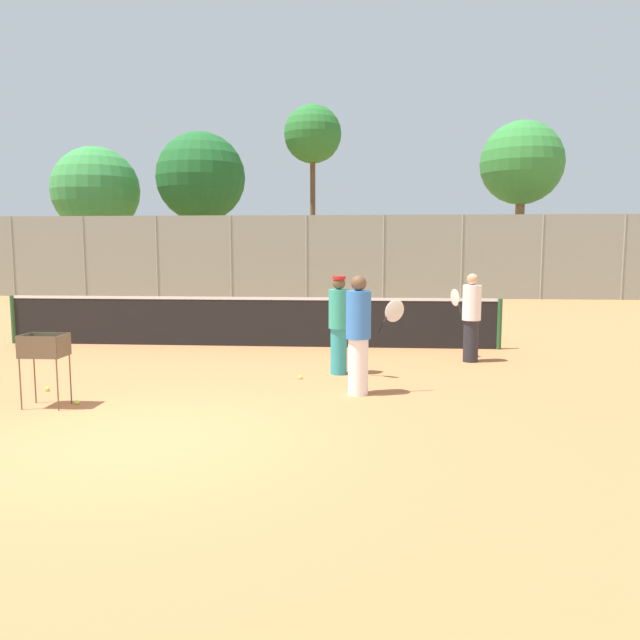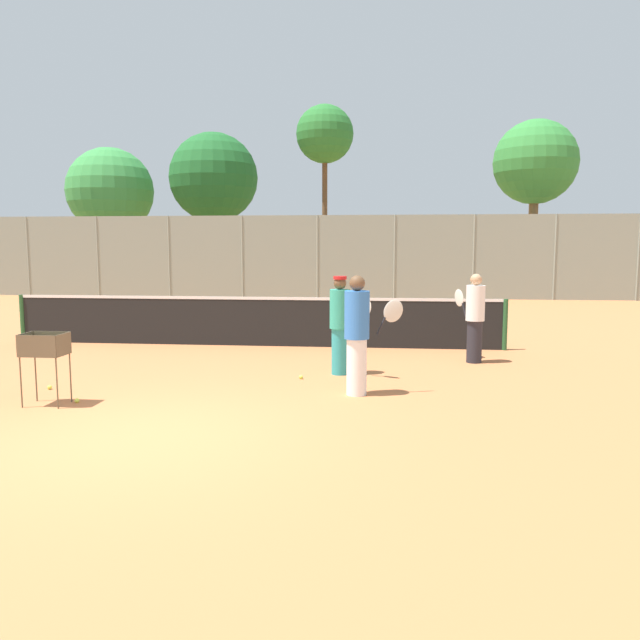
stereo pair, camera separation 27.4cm
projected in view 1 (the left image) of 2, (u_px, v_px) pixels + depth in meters
The scene contains 16 objects.
ground_plane at pixel (138, 439), 7.03m from camera, with size 80.00×80.00×0.00m, color #C67242.
tennis_net at pixel (249, 321), 13.46m from camera, with size 10.74×0.10×1.07m.
back_fence at pixel (307, 257), 25.78m from camera, with size 31.81×0.08×3.41m.
tree_0 at pixel (201, 178), 30.91m from camera, with size 4.40×4.40×7.74m.
tree_1 at pixel (313, 136), 29.39m from camera, with size 2.72×2.72×8.76m.
tree_2 at pixel (522, 164), 28.04m from camera, with size 3.71×3.71×7.73m.
tree_3 at pixel (96, 191), 31.48m from camera, with size 4.36×4.36×7.11m.
player_white_outfit at pixel (359, 334), 9.04m from camera, with size 0.90×0.40×1.75m.
player_red_cap at pixel (339, 324), 10.48m from camera, with size 0.76×0.63×1.66m.
player_yellow_shirt at pixel (471, 317), 11.63m from camera, with size 0.53×0.82×1.66m.
ball_cart at pixel (44, 351), 8.36m from camera, with size 0.56×0.41×0.99m.
tennis_ball_1 at pixel (351, 349), 12.97m from camera, with size 0.07×0.07×0.07m, color #D1E54C.
tennis_ball_2 at pixel (77, 402), 8.55m from camera, with size 0.07×0.07×0.07m, color #D1E54C.
tennis_ball_3 at pixel (301, 377), 10.18m from camera, with size 0.07×0.07×0.07m, color #D1E54C.
tennis_ball_4 at pixel (47, 389), 9.34m from camera, with size 0.07×0.07×0.07m, color #D1E54C.
parked_car at pixel (516, 280), 27.47m from camera, with size 4.20×1.70×1.60m.
Camera 1 is at (2.58, -6.64, 2.17)m, focal length 35.00 mm.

